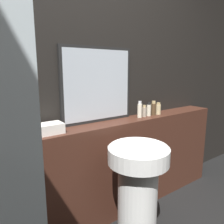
# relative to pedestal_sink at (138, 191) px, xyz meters

# --- Properties ---
(wall_back) EXTENTS (8.00, 0.06, 2.50)m
(wall_back) POSITION_rel_pedestal_sink_xyz_m (-0.00, 0.60, 0.76)
(wall_back) COLOR black
(wall_back) RESTS_ON ground_plane
(vanity_counter) EXTENTS (2.88, 0.24, 0.91)m
(vanity_counter) POSITION_rel_pedestal_sink_xyz_m (-0.00, 0.45, -0.03)
(vanity_counter) COLOR #422319
(vanity_counter) RESTS_ON ground_plane
(pedestal_sink) EXTENTS (0.45, 0.45, 0.84)m
(pedestal_sink) POSITION_rel_pedestal_sink_xyz_m (0.00, 0.00, 0.00)
(pedestal_sink) COLOR white
(pedestal_sink) RESTS_ON ground_plane
(mirror) EXTENTS (0.71, 0.03, 0.66)m
(mirror) POSITION_rel_pedestal_sink_xyz_m (0.01, 0.55, 0.75)
(mirror) COLOR black
(mirror) RESTS_ON vanity_counter
(towel_stack) EXTENTS (0.22, 0.14, 0.08)m
(towel_stack) POSITION_rel_pedestal_sink_xyz_m (-0.50, 0.45, 0.46)
(towel_stack) COLOR silver
(towel_stack) RESTS_ON vanity_counter
(shampoo_bottle) EXTENTS (0.04, 0.04, 0.16)m
(shampoo_bottle) POSITION_rel_pedestal_sink_xyz_m (0.42, 0.45, 0.50)
(shampoo_bottle) COLOR beige
(shampoo_bottle) RESTS_ON vanity_counter
(conditioner_bottle) EXTENTS (0.04, 0.04, 0.12)m
(conditioner_bottle) POSITION_rel_pedestal_sink_xyz_m (0.49, 0.45, 0.48)
(conditioner_bottle) COLOR gray
(conditioner_bottle) RESTS_ON vanity_counter
(lotion_bottle) EXTENTS (0.05, 0.05, 0.14)m
(lotion_bottle) POSITION_rel_pedestal_sink_xyz_m (0.55, 0.45, 0.49)
(lotion_bottle) COLOR beige
(lotion_bottle) RESTS_ON vanity_counter
(body_wash_bottle) EXTENTS (0.05, 0.05, 0.15)m
(body_wash_bottle) POSITION_rel_pedestal_sink_xyz_m (0.62, 0.45, 0.49)
(body_wash_bottle) COLOR #4C3823
(body_wash_bottle) RESTS_ON vanity_counter
(hand_soap_bottle) EXTENTS (0.05, 0.05, 0.12)m
(hand_soap_bottle) POSITION_rel_pedestal_sink_xyz_m (0.69, 0.45, 0.48)
(hand_soap_bottle) COLOR #C6B284
(hand_soap_bottle) RESTS_ON vanity_counter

